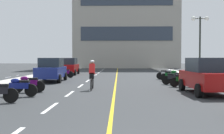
% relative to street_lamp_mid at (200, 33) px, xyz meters
% --- Properties ---
extents(ground_plane, '(140.00, 140.00, 0.00)m').
position_rel_street_lamp_mid_xyz_m(ground_plane, '(-7.23, 1.52, -3.89)').
color(ground_plane, '#2D3033').
extents(curb_left, '(2.40, 72.00, 0.12)m').
position_rel_street_lamp_mid_xyz_m(curb_left, '(-14.43, 4.52, -3.83)').
color(curb_left, '#B7B2A8').
rests_on(curb_left, ground).
extents(curb_right, '(2.40, 72.00, 0.12)m').
position_rel_street_lamp_mid_xyz_m(curb_right, '(-0.03, 4.52, -3.83)').
color(curb_right, '#B7B2A8').
rests_on(curb_right, ground).
extents(lane_dash_1, '(0.14, 2.20, 0.01)m').
position_rel_street_lamp_mid_xyz_m(lane_dash_1, '(-9.23, -13.48, -3.89)').
color(lane_dash_1, silver).
rests_on(lane_dash_1, ground).
extents(lane_dash_2, '(0.14, 2.20, 0.01)m').
position_rel_street_lamp_mid_xyz_m(lane_dash_2, '(-9.23, -9.48, -3.89)').
color(lane_dash_2, silver).
rests_on(lane_dash_2, ground).
extents(lane_dash_3, '(0.14, 2.20, 0.01)m').
position_rel_street_lamp_mid_xyz_m(lane_dash_3, '(-9.23, -5.48, -3.89)').
color(lane_dash_3, silver).
rests_on(lane_dash_3, ground).
extents(lane_dash_4, '(0.14, 2.20, 0.01)m').
position_rel_street_lamp_mid_xyz_m(lane_dash_4, '(-9.23, -1.48, -3.89)').
color(lane_dash_4, silver).
rests_on(lane_dash_4, ground).
extents(lane_dash_5, '(0.14, 2.20, 0.01)m').
position_rel_street_lamp_mid_xyz_m(lane_dash_5, '(-9.23, 2.52, -3.89)').
color(lane_dash_5, silver).
rests_on(lane_dash_5, ground).
extents(lane_dash_6, '(0.14, 2.20, 0.01)m').
position_rel_street_lamp_mid_xyz_m(lane_dash_6, '(-9.23, 6.52, -3.89)').
color(lane_dash_6, silver).
rests_on(lane_dash_6, ground).
extents(lane_dash_7, '(0.14, 2.20, 0.01)m').
position_rel_street_lamp_mid_xyz_m(lane_dash_7, '(-9.23, 10.52, -3.89)').
color(lane_dash_7, silver).
rests_on(lane_dash_7, ground).
extents(lane_dash_8, '(0.14, 2.20, 0.01)m').
position_rel_street_lamp_mid_xyz_m(lane_dash_8, '(-9.23, 14.52, -3.89)').
color(lane_dash_8, silver).
rests_on(lane_dash_8, ground).
extents(lane_dash_9, '(0.14, 2.20, 0.01)m').
position_rel_street_lamp_mid_xyz_m(lane_dash_9, '(-9.23, 18.52, -3.89)').
color(lane_dash_9, silver).
rests_on(lane_dash_9, ground).
extents(lane_dash_10, '(0.14, 2.20, 0.01)m').
position_rel_street_lamp_mid_xyz_m(lane_dash_10, '(-9.23, 22.52, -3.89)').
color(lane_dash_10, silver).
rests_on(lane_dash_10, ground).
extents(lane_dash_11, '(0.14, 2.20, 0.01)m').
position_rel_street_lamp_mid_xyz_m(lane_dash_11, '(-9.23, 26.52, -3.89)').
color(lane_dash_11, silver).
rests_on(lane_dash_11, ground).
extents(centre_line_yellow, '(0.12, 66.00, 0.01)m').
position_rel_street_lamp_mid_xyz_m(centre_line_yellow, '(-6.98, 4.52, -3.89)').
color(centre_line_yellow, gold).
rests_on(centre_line_yellow, ground).
extents(office_building, '(19.09, 7.78, 20.30)m').
position_rel_street_lamp_mid_xyz_m(office_building, '(-5.44, 29.34, 6.26)').
color(office_building, '#9E998E').
rests_on(office_building, ground).
extents(street_lamp_mid, '(1.46, 0.36, 5.16)m').
position_rel_street_lamp_mid_xyz_m(street_lamp_mid, '(0.00, 0.00, 0.00)').
color(street_lamp_mid, black).
rests_on(street_lamp_mid, curb_right).
extents(parked_car_near, '(2.09, 4.28, 1.82)m').
position_rel_street_lamp_mid_xyz_m(parked_car_near, '(-2.32, -9.29, -2.97)').
color(parked_car_near, black).
rests_on(parked_car_near, ground).
extents(parked_car_mid, '(2.04, 4.26, 1.82)m').
position_rel_street_lamp_mid_xyz_m(parked_car_mid, '(-11.94, -2.21, -2.97)').
color(parked_car_mid, black).
rests_on(parked_car_mid, ground).
extents(parked_car_far, '(1.98, 4.23, 1.82)m').
position_rel_street_lamp_mid_xyz_m(parked_car_far, '(-12.19, 6.71, -2.97)').
color(parked_car_far, black).
rests_on(parked_car_far, ground).
extents(motorcycle_3, '(1.70, 0.60, 0.92)m').
position_rel_street_lamp_mid_xyz_m(motorcycle_3, '(-11.41, -10.61, -3.42)').
color(motorcycle_3, black).
rests_on(motorcycle_3, ground).
extents(motorcycle_4, '(1.70, 0.60, 0.92)m').
position_rel_street_lamp_mid_xyz_m(motorcycle_4, '(-11.50, -9.04, -3.42)').
color(motorcycle_4, black).
rests_on(motorcycle_4, ground).
extents(motorcycle_5, '(1.69, 0.61, 0.92)m').
position_rel_street_lamp_mid_xyz_m(motorcycle_5, '(-2.74, -6.14, -3.42)').
color(motorcycle_5, black).
rests_on(motorcycle_5, ground).
extents(motorcycle_6, '(1.66, 0.72, 0.92)m').
position_rel_street_lamp_mid_xyz_m(motorcycle_6, '(-2.98, -4.59, -3.42)').
color(motorcycle_6, black).
rests_on(motorcycle_6, ground).
extents(motorcycle_7, '(1.69, 0.62, 0.92)m').
position_rel_street_lamp_mid_xyz_m(motorcycle_7, '(-2.67, -1.64, -3.42)').
color(motorcycle_7, black).
rests_on(motorcycle_7, ground).
extents(motorcycle_8, '(1.70, 0.60, 0.92)m').
position_rel_street_lamp_mid_xyz_m(motorcycle_8, '(-2.71, 0.17, -3.42)').
color(motorcycle_8, black).
rests_on(motorcycle_8, ground).
extents(motorcycle_9, '(1.70, 0.60, 0.92)m').
position_rel_street_lamp_mid_xyz_m(motorcycle_9, '(-11.76, 1.98, -3.42)').
color(motorcycle_9, black).
rests_on(motorcycle_9, ground).
extents(cyclist_rider, '(0.42, 1.77, 1.71)m').
position_rel_street_lamp_mid_xyz_m(cyclist_rider, '(-8.28, -7.75, -3.00)').
color(cyclist_rider, black).
rests_on(cyclist_rider, ground).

